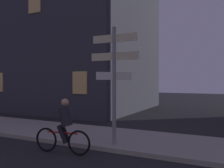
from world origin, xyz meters
TOP-DOWN VIEW (x-y plane):
  - sidewalk_kerb at (0.00, 6.91)m, footprint 40.00×2.89m
  - signpost at (0.27, 5.85)m, footprint 1.61×0.84m
  - cyclist at (-0.85, 4.77)m, footprint 1.82×0.37m

SIDE VIEW (x-z plane):
  - sidewalk_kerb at x=0.00m, z-range 0.00..0.14m
  - cyclist at x=-0.85m, z-range -0.06..1.55m
  - signpost at x=0.27m, z-range 0.49..4.14m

